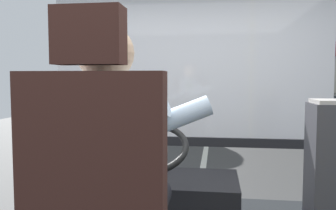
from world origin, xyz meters
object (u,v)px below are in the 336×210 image
steering_console (158,203)px  fare_box (335,193)px  bus_driver (113,167)px  parked_car_green (327,112)px

steering_console → fare_box: size_ratio=1.13×
steering_console → fare_box: bearing=-24.1°
fare_box → steering_console: bearing=155.9°
bus_driver → steering_console: size_ratio=0.76×
bus_driver → fare_box: size_ratio=0.85×
bus_driver → fare_box: bus_driver is taller
bus_driver → parked_car_green: bus_driver is taller
bus_driver → steering_console: (-0.00, 1.06, -0.52)m
steering_console → parked_car_green: 10.65m
steering_console → bus_driver: bearing=-90.0°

